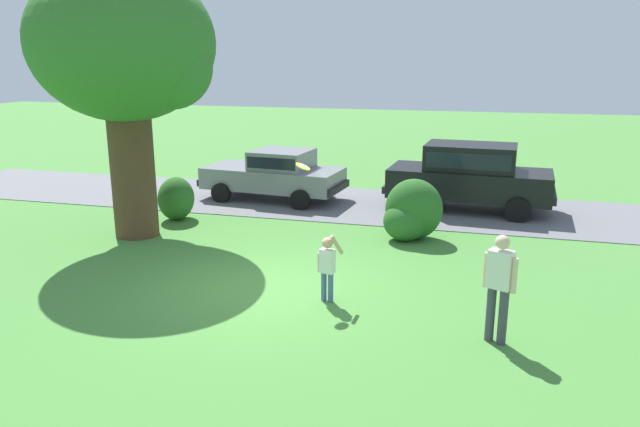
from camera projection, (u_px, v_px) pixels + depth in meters
The scene contains 10 objects.
ground_plane at pixel (263, 288), 11.61m from camera, with size 80.00×80.00×0.00m, color #478438.
driveway_strip at pixel (344, 204), 18.20m from camera, with size 28.00×4.40×0.02m, color slate.
oak_tree_large at pixel (127, 53), 14.08m from camera, with size 4.28×4.29×6.44m.
shrub_near_tree at pixel (176, 198), 16.35m from camera, with size 0.94×1.12×1.17m.
shrub_centre_left at pixel (411, 213), 14.56m from camera, with size 1.39×1.30×1.48m.
parked_sedan at pixel (276, 173), 18.55m from camera, with size 4.55×2.40×1.56m.
parked_suv at pixel (470, 174), 17.21m from camera, with size 4.80×2.32×1.92m.
child_thrower at pixel (327, 264), 10.82m from camera, with size 0.47×0.23×1.29m.
frisbee at pixel (303, 167), 10.99m from camera, with size 0.27×0.28×0.15m.
adult_onlooker at pixel (499, 283), 9.18m from camera, with size 0.49×0.34×1.74m.
Camera 1 is at (3.89, -10.21, 4.33)m, focal length 33.87 mm.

